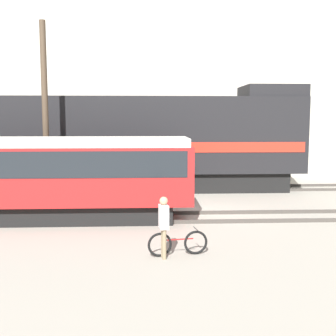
# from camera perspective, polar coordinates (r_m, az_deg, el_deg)

# --- Properties ---
(ground_plane) EXTENTS (120.00, 120.00, 0.00)m
(ground_plane) POSITION_cam_1_polar(r_m,az_deg,el_deg) (16.58, 3.90, -6.26)
(ground_plane) COLOR #9E998C
(track_near) EXTENTS (60.00, 1.50, 0.14)m
(track_near) POSITION_cam_1_polar(r_m,az_deg,el_deg) (15.83, 4.22, -6.63)
(track_near) COLOR #47423D
(track_near) RESTS_ON ground
(track_far) EXTENTS (60.00, 1.51, 0.14)m
(track_far) POSITION_cam_1_polar(r_m,az_deg,el_deg) (22.23, 2.19, -2.77)
(track_far) COLOR #47423D
(track_far) RESTS_ON ground
(building_backdrop) EXTENTS (38.39, 6.00, 11.06)m
(building_backdrop) POSITION_cam_1_polar(r_m,az_deg,el_deg) (29.60, 0.96, 10.17)
(building_backdrop) COLOR beige
(building_backdrop) RESTS_ON ground
(freight_locomotive) EXTENTS (19.93, 3.04, 5.41)m
(freight_locomotive) POSITION_cam_1_polar(r_m,az_deg,el_deg) (21.97, -7.68, 3.50)
(freight_locomotive) COLOR black
(freight_locomotive) RESTS_ON ground
(streetcar) EXTENTS (11.97, 2.54, 3.03)m
(streetcar) POSITION_cam_1_polar(r_m,az_deg,el_deg) (16.04, -18.68, -0.74)
(streetcar) COLOR black
(streetcar) RESTS_ON ground
(bicycle) EXTENTS (1.66, 0.47, 0.73)m
(bicycle) POSITION_cam_1_polar(r_m,az_deg,el_deg) (11.61, 1.36, -10.18)
(bicycle) COLOR black
(bicycle) RESTS_ON ground
(person) EXTENTS (0.28, 0.39, 1.67)m
(person) POSITION_cam_1_polar(r_m,az_deg,el_deg) (11.20, -0.59, -7.22)
(person) COLOR #8C7A5B
(person) RESTS_ON ground
(utility_pole_left) EXTENTS (0.26, 0.26, 7.86)m
(utility_pole_left) POSITION_cam_1_polar(r_m,az_deg,el_deg) (19.10, -16.29, 7.07)
(utility_pole_left) COLOR #4C3D2D
(utility_pole_left) RESTS_ON ground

